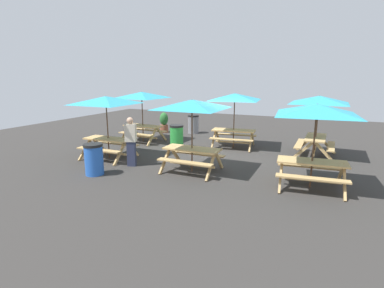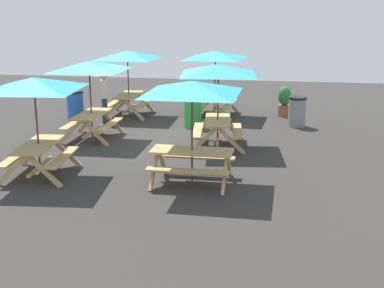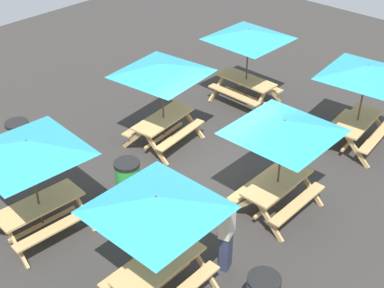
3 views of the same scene
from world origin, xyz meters
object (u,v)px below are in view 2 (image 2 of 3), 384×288
(potted_plant_0, at_px, (284,101))
(picnic_table_2, at_px, (89,72))
(picnic_table_1, at_px, (218,76))
(picnic_table_0, at_px, (192,95))
(trash_bin_gray, at_px, (297,112))
(trash_bin_green, at_px, (193,112))
(picnic_table_4, at_px, (128,60))
(picnic_table_5, at_px, (215,60))
(trash_bin_blue, at_px, (75,105))
(person_standing, at_px, (104,97))
(picnic_table_3, at_px, (34,91))

(potted_plant_0, bearing_deg, picnic_table_2, -53.01)
(picnic_table_1, bearing_deg, picnic_table_0, -9.62)
(trash_bin_gray, bearing_deg, trash_bin_green, -77.87)
(trash_bin_green, distance_m, potted_plant_0, 3.69)
(picnic_table_1, height_order, trash_bin_gray, picnic_table_1)
(picnic_table_4, bearing_deg, potted_plant_0, 97.32)
(picnic_table_5, bearing_deg, potted_plant_0, 100.38)
(picnic_table_0, relative_size, trash_bin_gray, 2.89)
(picnic_table_4, relative_size, trash_bin_green, 2.89)
(picnic_table_2, bearing_deg, potted_plant_0, 126.79)
(trash_bin_blue, height_order, potted_plant_0, potted_plant_0)
(trash_bin_blue, bearing_deg, trash_bin_gray, 90.26)
(potted_plant_0, height_order, person_standing, person_standing)
(picnic_table_0, relative_size, person_standing, 1.69)
(trash_bin_gray, height_order, potted_plant_0, potted_plant_0)
(picnic_table_2, relative_size, picnic_table_5, 1.00)
(picnic_table_5, height_order, potted_plant_0, picnic_table_5)
(picnic_table_4, bearing_deg, picnic_table_5, 98.63)
(picnic_table_2, distance_m, trash_bin_green, 3.65)
(picnic_table_5, bearing_deg, picnic_table_1, 12.39)
(picnic_table_0, height_order, picnic_table_2, same)
(person_standing, bearing_deg, potted_plant_0, 90.59)
(picnic_table_2, xyz_separation_m, trash_bin_blue, (-2.63, -1.55, -1.49))
(picnic_table_3, height_order, trash_bin_blue, picnic_table_3)
(picnic_table_5, bearing_deg, picnic_table_2, -34.61)
(picnic_table_0, bearing_deg, trash_bin_gray, 69.32)
(picnic_table_5, relative_size, person_standing, 1.69)
(picnic_table_0, bearing_deg, picnic_table_5, 94.15)
(potted_plant_0, bearing_deg, trash_bin_green, -51.96)
(picnic_table_3, bearing_deg, trash_bin_gray, 130.38)
(picnic_table_2, xyz_separation_m, person_standing, (-2.12, -0.31, -1.10))
(picnic_table_3, relative_size, picnic_table_5, 1.00)
(trash_bin_green, bearing_deg, potted_plant_0, 128.04)
(trash_bin_blue, height_order, person_standing, person_standing)
(picnic_table_2, xyz_separation_m, trash_bin_gray, (-2.66, 6.01, -1.49))
(picnic_table_3, height_order, potted_plant_0, picnic_table_3)
(picnic_table_3, bearing_deg, picnic_table_1, 125.83)
(picnic_table_4, relative_size, picnic_table_5, 1.00)
(person_standing, bearing_deg, trash_bin_gray, 75.93)
(picnic_table_5, distance_m, person_standing, 4.07)
(trash_bin_gray, bearing_deg, picnic_table_2, -66.13)
(picnic_table_1, xyz_separation_m, picnic_table_3, (3.32, -3.76, 0.00))
(picnic_table_4, bearing_deg, picnic_table_1, 43.91)
(trash_bin_gray, height_order, trash_bin_green, same)
(picnic_table_2, xyz_separation_m, picnic_table_5, (-3.95, 3.16, 0.00))
(trash_bin_blue, bearing_deg, picnic_table_4, 116.11)
(picnic_table_1, bearing_deg, picnic_table_2, -100.12)
(trash_bin_green, xyz_separation_m, person_standing, (-0.17, -3.01, 0.39))
(picnic_table_5, relative_size, trash_bin_green, 2.88)
(picnic_table_1, xyz_separation_m, potted_plant_0, (-4.46, 1.83, -1.44))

